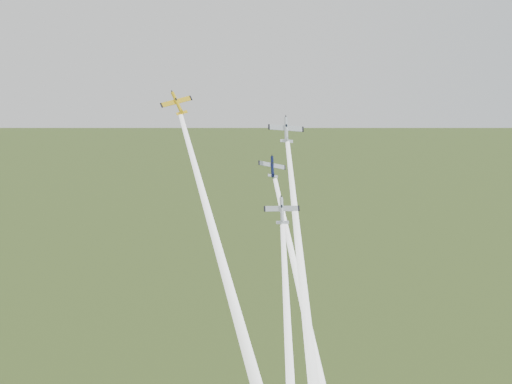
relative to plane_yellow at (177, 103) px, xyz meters
name	(u,v)px	position (x,y,z in m)	size (l,w,h in m)	color
plane_yellow	(177,103)	(0.00, 0.00, 0.00)	(7.25, 7.19, 1.14)	yellow
smoke_trail_yellow	(219,253)	(8.96, -20.05, -27.74)	(2.43, 2.43, 64.35)	white
plane_navy	(272,167)	(21.00, 2.55, -14.72)	(6.74, 6.69, 1.06)	#0C1336
smoke_trail_navy	(311,337)	(27.22, -21.04, -45.53)	(2.43, 2.43, 72.21)	white
plane_silver_right	(286,130)	(24.01, 1.76, -6.21)	(8.15, 8.09, 1.28)	silver
smoke_trail_silver_right	(303,283)	(25.51, -20.31, -34.15)	(2.43, 2.43, 64.87)	white
plane_silver_low	(282,211)	(21.78, -13.96, -20.83)	(7.38, 7.33, 1.16)	silver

